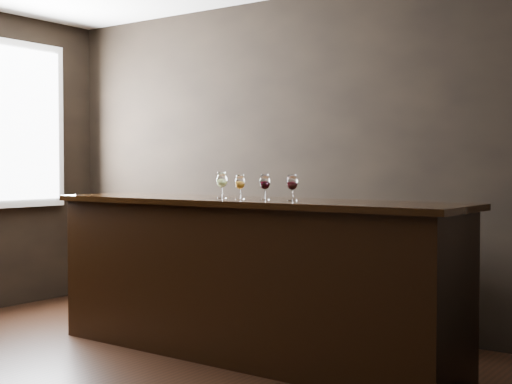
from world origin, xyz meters
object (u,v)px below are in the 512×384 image
Objects in this scene: back_bar_shelf at (223,267)px; glass_amber at (240,183)px; glass_red_a at (265,183)px; bar_counter at (247,281)px; glass_white at (222,181)px; glass_red_b at (292,183)px.

back_bar_shelf is 14.75× the size of glass_amber.
back_bar_shelf is 14.43× the size of glass_red_a.
back_bar_shelf is at bearing 133.35° from glass_amber.
back_bar_shelf is (-0.96, 0.95, -0.09)m from bar_counter.
glass_white reaches higher than glass_amber.
glass_white is 1.07× the size of glass_red_a.
glass_red_b reaches higher than glass_amber.
back_bar_shelf is 1.55m from glass_amber.
bar_counter is 16.43× the size of glass_white.
glass_red_b is (0.43, 0.00, 0.00)m from glass_amber.
glass_amber is 0.98× the size of glass_red_a.
glass_red_b is (0.22, 0.00, 0.00)m from glass_red_a.
glass_white is at bearing 167.52° from glass_amber.
bar_counter is 17.64× the size of glass_red_b.
glass_red_a and glass_red_b have the same top height.
bar_counter is 0.69m from glass_amber.
back_bar_shelf is 1.42m from glass_white.
glass_amber is at bearing -179.36° from glass_red_b.
glass_amber is (0.92, -0.97, 0.78)m from back_bar_shelf.
bar_counter is 1.22× the size of back_bar_shelf.
glass_white is 1.10× the size of glass_amber.
glass_white reaches higher than bar_counter.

